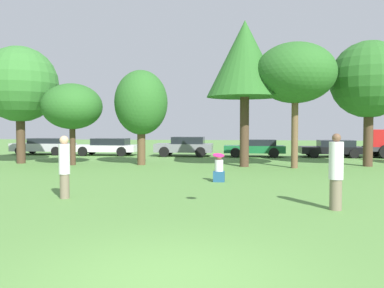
{
  "coord_description": "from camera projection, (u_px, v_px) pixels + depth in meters",
  "views": [
    {
      "loc": [
        1.03,
        -5.35,
        2.06
      ],
      "look_at": [
        -0.38,
        5.87,
        1.59
      ],
      "focal_mm": 38.08,
      "sensor_mm": 36.0,
      "label": 1
    }
  ],
  "objects": [
    {
      "name": "ground_plane",
      "position": [
        166.0,
        279.0,
        5.51
      ],
      "size": [
        120.0,
        120.0,
        0.0
      ],
      "primitive_type": "plane",
      "color": "#54843D"
    },
    {
      "name": "person_thrower",
      "position": [
        64.0,
        166.0,
        11.73
      ],
      "size": [
        0.32,
        0.32,
        1.82
      ],
      "rotation": [
        0.0,
        0.0,
        -0.1
      ],
      "color": "#726651",
      "rests_on": "ground"
    },
    {
      "name": "person_catcher",
      "position": [
        336.0,
        171.0,
        10.09
      ],
      "size": [
        0.35,
        0.35,
        1.91
      ],
      "rotation": [
        0.0,
        0.0,
        3.04
      ],
      "color": "#726651",
      "rests_on": "ground"
    },
    {
      "name": "frisbee",
      "position": [
        219.0,
        155.0,
        10.35
      ],
      "size": [
        0.3,
        0.29,
        0.11
      ],
      "color": "#F21E72"
    },
    {
      "name": "bystander_sitting",
      "position": [
        219.0,
        170.0,
        15.36
      ],
      "size": [
        0.43,
        0.35,
        1.04
      ],
      "color": "navy",
      "rests_on": "ground"
    },
    {
      "name": "tree_0",
      "position": [
        20.0,
        85.0,
        23.06
      ],
      "size": [
        4.28,
        4.28,
        6.64
      ],
      "color": "#473323",
      "rests_on": "ground"
    },
    {
      "name": "tree_1",
      "position": [
        72.0,
        107.0,
        22.06
      ],
      "size": [
        3.25,
        3.25,
        4.43
      ],
      "color": "#473323",
      "rests_on": "ground"
    },
    {
      "name": "tree_2",
      "position": [
        141.0,
        103.0,
        22.16
      ],
      "size": [
        2.89,
        2.89,
        5.17
      ],
      "color": "brown",
      "rests_on": "ground"
    },
    {
      "name": "tree_3",
      "position": [
        245.0,
        60.0,
        21.04
      ],
      "size": [
        3.96,
        3.96,
        7.59
      ],
      "color": "#473323",
      "rests_on": "ground"
    },
    {
      "name": "tree_4",
      "position": [
        295.0,
        73.0,
        20.35
      ],
      "size": [
        4.04,
        4.04,
        6.29
      ],
      "color": "brown",
      "rests_on": "ground"
    },
    {
      "name": "tree_5",
      "position": [
        369.0,
        80.0,
        21.25
      ],
      "size": [
        4.01,
        4.01,
        6.57
      ],
      "color": "#473323",
      "rests_on": "ground"
    },
    {
      "name": "parked_car_silver",
      "position": [
        45.0,
        146.0,
        30.72
      ],
      "size": [
        4.54,
        2.09,
        1.24
      ],
      "rotation": [
        0.0,
        0.0,
        3.15
      ],
      "color": "#B2B2B7",
      "rests_on": "ground"
    },
    {
      "name": "parked_car_white",
      "position": [
        107.0,
        146.0,
        29.71
      ],
      "size": [
        4.6,
        2.02,
        1.25
      ],
      "rotation": [
        0.0,
        0.0,
        3.15
      ],
      "color": "silver",
      "rests_on": "ground"
    },
    {
      "name": "parked_car_grey",
      "position": [
        185.0,
        146.0,
        28.92
      ],
      "size": [
        4.08,
        2.09,
        1.38
      ],
      "rotation": [
        0.0,
        0.0,
        3.15
      ],
      "color": "slate",
      "rests_on": "ground"
    },
    {
      "name": "parked_car_green",
      "position": [
        255.0,
        148.0,
        28.26
      ],
      "size": [
        4.17,
        1.89,
        1.21
      ],
      "rotation": [
        0.0,
        0.0,
        3.15
      ],
      "color": "#196633",
      "rests_on": "ground"
    },
    {
      "name": "parked_car_black",
      "position": [
        332.0,
        148.0,
        27.98
      ],
      "size": [
        4.18,
        2.09,
        1.18
      ],
      "rotation": [
        0.0,
        0.0,
        3.15
      ],
      "color": "black",
      "rests_on": "ground"
    }
  ]
}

